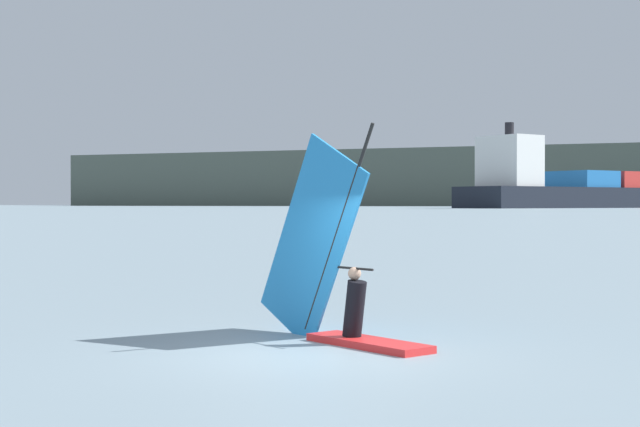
{
  "coord_description": "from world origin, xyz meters",
  "views": [
    {
      "loc": [
        7.37,
        -12.62,
        2.35
      ],
      "look_at": [
        -1.78,
        3.47,
        2.15
      ],
      "focal_mm": 53.5,
      "sensor_mm": 36.0,
      "label": 1
    }
  ],
  "objects": [
    {
      "name": "windsurfer",
      "position": [
        -0.35,
        1.56,
        0.96
      ],
      "size": [
        4.05,
        1.87,
        3.91
      ],
      "rotation": [
        0.0,
        0.0,
        5.91
      ],
      "color": "red",
      "rests_on": "ground_plane"
    },
    {
      "name": "ground_plane",
      "position": [
        0.0,
        0.0,
        0.0
      ],
      "size": [
        4000.0,
        4000.0,
        0.0
      ],
      "primitive_type": "plane",
      "color": "gray"
    },
    {
      "name": "cargo_ship",
      "position": [
        -101.87,
        451.6,
        8.86
      ],
      "size": [
        101.22,
        167.0,
        38.03
      ],
      "rotation": [
        0.0,
        0.0,
        1.12
      ],
      "color": "black",
      "rests_on": "ground_plane"
    }
  ]
}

